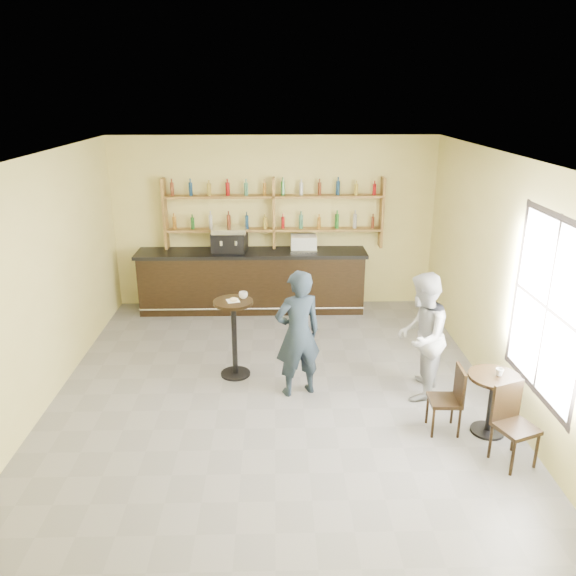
{
  "coord_description": "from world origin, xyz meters",
  "views": [
    {
      "loc": [
        0.02,
        -6.84,
        3.95
      ],
      "look_at": [
        0.2,
        0.8,
        1.25
      ],
      "focal_mm": 35.0,
      "sensor_mm": 36.0,
      "label": 1
    }
  ],
  "objects_px": {
    "espresso_machine": "(229,240)",
    "patron_second": "(421,336)",
    "bar_counter": "(252,281)",
    "chair_south": "(516,427)",
    "cafe_table": "(491,404)",
    "pedestal_table": "(234,339)",
    "pastry_case": "(303,243)",
    "chair_west": "(445,400)",
    "man_main": "(298,334)"
  },
  "relations": [
    {
      "from": "espresso_machine",
      "to": "patron_second",
      "type": "height_order",
      "value": "patron_second"
    },
    {
      "from": "bar_counter",
      "to": "chair_south",
      "type": "xyz_separation_m",
      "value": [
        3.07,
        -4.76,
        -0.11
      ]
    },
    {
      "from": "cafe_table",
      "to": "espresso_machine",
      "type": "bearing_deg",
      "value": 129.41
    },
    {
      "from": "cafe_table",
      "to": "patron_second",
      "type": "distance_m",
      "value": 1.23
    },
    {
      "from": "bar_counter",
      "to": "pedestal_table",
      "type": "height_order",
      "value": "pedestal_table"
    },
    {
      "from": "bar_counter",
      "to": "espresso_machine",
      "type": "relative_size",
      "value": 6.82
    },
    {
      "from": "pastry_case",
      "to": "chair_west",
      "type": "bearing_deg",
      "value": -72.36
    },
    {
      "from": "pastry_case",
      "to": "bar_counter",
      "type": "bearing_deg",
      "value": 177.48
    },
    {
      "from": "espresso_machine",
      "to": "chair_west",
      "type": "bearing_deg",
      "value": -47.23
    },
    {
      "from": "cafe_table",
      "to": "patron_second",
      "type": "xyz_separation_m",
      "value": [
        -0.66,
        0.92,
        0.48
      ]
    },
    {
      "from": "man_main",
      "to": "chair_west",
      "type": "relative_size",
      "value": 2.09
    },
    {
      "from": "bar_counter",
      "to": "cafe_table",
      "type": "height_order",
      "value": "bar_counter"
    },
    {
      "from": "espresso_machine",
      "to": "chair_south",
      "type": "distance_m",
      "value": 5.96
    },
    {
      "from": "pastry_case",
      "to": "patron_second",
      "type": "distance_m",
      "value": 3.56
    },
    {
      "from": "cafe_table",
      "to": "pastry_case",
      "type": "bearing_deg",
      "value": 116.34
    },
    {
      "from": "cafe_table",
      "to": "patron_second",
      "type": "bearing_deg",
      "value": 125.56
    },
    {
      "from": "pedestal_table",
      "to": "patron_second",
      "type": "distance_m",
      "value": 2.62
    },
    {
      "from": "espresso_machine",
      "to": "cafe_table",
      "type": "height_order",
      "value": "espresso_machine"
    },
    {
      "from": "espresso_machine",
      "to": "pastry_case",
      "type": "distance_m",
      "value": 1.36
    },
    {
      "from": "man_main",
      "to": "patron_second",
      "type": "xyz_separation_m",
      "value": [
        1.63,
        -0.09,
        -0.02
      ]
    },
    {
      "from": "chair_south",
      "to": "patron_second",
      "type": "relative_size",
      "value": 0.53
    },
    {
      "from": "man_main",
      "to": "patron_second",
      "type": "bearing_deg",
      "value": 157.26
    },
    {
      "from": "espresso_machine",
      "to": "pastry_case",
      "type": "bearing_deg",
      "value": 7.85
    },
    {
      "from": "pedestal_table",
      "to": "chair_south",
      "type": "relative_size",
      "value": 1.26
    },
    {
      "from": "espresso_machine",
      "to": "patron_second",
      "type": "xyz_separation_m",
      "value": [
        2.76,
        -3.24,
        -0.5
      ]
    },
    {
      "from": "cafe_table",
      "to": "chair_west",
      "type": "distance_m",
      "value": 0.55
    },
    {
      "from": "pastry_case",
      "to": "man_main",
      "type": "xyz_separation_m",
      "value": [
        -0.23,
        -3.16,
        -0.41
      ]
    },
    {
      "from": "bar_counter",
      "to": "chair_west",
      "type": "bearing_deg",
      "value": -59.0
    },
    {
      "from": "pedestal_table",
      "to": "man_main",
      "type": "bearing_deg",
      "value": -31.06
    },
    {
      "from": "bar_counter",
      "to": "patron_second",
      "type": "bearing_deg",
      "value": -53.91
    },
    {
      "from": "pastry_case",
      "to": "man_main",
      "type": "height_order",
      "value": "man_main"
    },
    {
      "from": "bar_counter",
      "to": "pedestal_table",
      "type": "bearing_deg",
      "value": -93.48
    },
    {
      "from": "cafe_table",
      "to": "chair_west",
      "type": "xyz_separation_m",
      "value": [
        -0.55,
        0.05,
        0.04
      ]
    },
    {
      "from": "cafe_table",
      "to": "chair_south",
      "type": "relative_size",
      "value": 0.84
    },
    {
      "from": "pedestal_table",
      "to": "man_main",
      "type": "xyz_separation_m",
      "value": [
        0.89,
        -0.54,
        0.31
      ]
    },
    {
      "from": "patron_second",
      "to": "chair_south",
      "type": "bearing_deg",
      "value": 48.8
    },
    {
      "from": "espresso_machine",
      "to": "patron_second",
      "type": "bearing_deg",
      "value": -41.72
    },
    {
      "from": "chair_west",
      "to": "pastry_case",
      "type": "bearing_deg",
      "value": -157.76
    },
    {
      "from": "patron_second",
      "to": "cafe_table",
      "type": "bearing_deg",
      "value": 59.42
    },
    {
      "from": "bar_counter",
      "to": "chair_west",
      "type": "xyz_separation_m",
      "value": [
        2.47,
        -4.11,
        -0.15
      ]
    },
    {
      "from": "bar_counter",
      "to": "patron_second",
      "type": "xyz_separation_m",
      "value": [
        2.36,
        -3.24,
        0.3
      ]
    },
    {
      "from": "pedestal_table",
      "to": "chair_south",
      "type": "height_order",
      "value": "pedestal_table"
    },
    {
      "from": "man_main",
      "to": "chair_south",
      "type": "xyz_separation_m",
      "value": [
        2.34,
        -1.61,
        -0.43
      ]
    },
    {
      "from": "cafe_table",
      "to": "chair_west",
      "type": "bearing_deg",
      "value": 174.81
    },
    {
      "from": "bar_counter",
      "to": "chair_south",
      "type": "distance_m",
      "value": 5.67
    },
    {
      "from": "chair_south",
      "to": "patron_second",
      "type": "height_order",
      "value": "patron_second"
    },
    {
      "from": "pastry_case",
      "to": "pedestal_table",
      "type": "distance_m",
      "value": 2.94
    },
    {
      "from": "cafe_table",
      "to": "man_main",
      "type": "bearing_deg",
      "value": 156.28
    },
    {
      "from": "pastry_case",
      "to": "chair_south",
      "type": "bearing_deg",
      "value": -68.62
    },
    {
      "from": "pastry_case",
      "to": "patron_second",
      "type": "xyz_separation_m",
      "value": [
        1.4,
        -3.24,
        -0.42
      ]
    }
  ]
}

